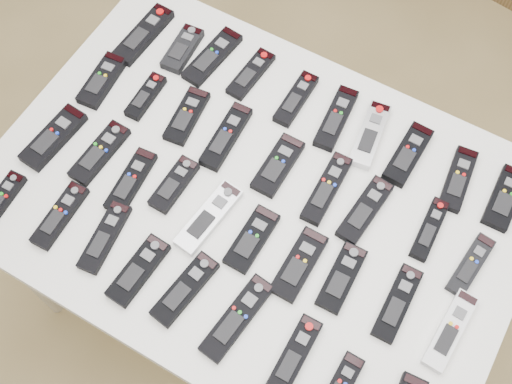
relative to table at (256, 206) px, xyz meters
The scene contains 38 objects.
ground 0.75m from the table, 36.65° to the left, with size 4.00×4.00×0.00m, color olive.
table is the anchor object (origin of this frame).
remote_0 0.56m from the table, 152.35° to the left, with size 0.06×0.20×0.02m, color black.
remote_1 0.47m from the table, 144.48° to the left, with size 0.06×0.15×0.02m, color black.
remote_2 0.42m from the table, 135.87° to the left, with size 0.06×0.19×0.02m, color black.
remote_3 0.35m from the table, 122.10° to the left, with size 0.05×0.16×0.02m, color black.
remote_4 0.29m from the table, 99.12° to the left, with size 0.05×0.16×0.02m, color black.
remote_5 0.30m from the table, 76.20° to the left, with size 0.05×0.18×0.02m, color black.
remote_6 0.33m from the table, 59.68° to the left, with size 0.05×0.18×0.02m, color #B7B7BC.
remote_7 0.39m from the table, 45.91° to the left, with size 0.06×0.17×0.02m, color black.
remote_8 0.49m from the table, 34.52° to the left, with size 0.05×0.17×0.02m, color black.
remote_9 0.59m from the table, 28.86° to the left, with size 0.06×0.17×0.02m, color black.
remote_10 0.52m from the table, behind, with size 0.06×0.16×0.02m, color black.
remote_11 0.40m from the table, 165.43° to the left, with size 0.04×0.14×0.02m, color black.
remote_12 0.29m from the table, 158.50° to the left, with size 0.06×0.16×0.02m, color black.
remote_13 0.19m from the table, 145.13° to the left, with size 0.05×0.19×0.02m, color black.
remote_14 0.12m from the table, 85.09° to the left, with size 0.06×0.16×0.02m, color black.
remote_15 0.18m from the table, 34.37° to the left, with size 0.05×0.19×0.02m, color black.
remote_16 0.27m from the table, 20.18° to the left, with size 0.05×0.18×0.02m, color black.
remote_17 0.41m from the table, 17.10° to the left, with size 0.04×0.16×0.02m, color black.
remote_18 0.51m from the table, ahead, with size 0.04×0.16×0.02m, color black.
remote_19 0.52m from the table, 167.24° to the right, with size 0.06×0.18×0.02m, color black.
remote_20 0.40m from the table, 166.35° to the right, with size 0.05×0.18×0.02m, color black.
remote_21 0.31m from the table, 156.63° to the right, with size 0.05×0.17×0.02m, color black.
remote_22 0.21m from the table, 157.13° to the right, with size 0.05×0.15×0.02m, color black.
remote_23 0.14m from the table, 121.06° to the right, with size 0.05×0.19×0.02m, color #B7B7BC.
remote_24 0.13m from the table, 64.83° to the right, with size 0.06×0.16×0.02m, color black.
remote_25 0.21m from the table, 31.34° to the right, with size 0.06×0.17×0.02m, color black.
remote_26 0.29m from the table, 17.52° to the right, with size 0.06×0.16×0.02m, color black.
remote_27 0.41m from the table, 10.80° to the right, with size 0.05×0.18×0.02m, color black.
remote_28 0.53m from the table, ahead, with size 0.05×0.19×0.02m, color silver.
remote_29 0.60m from the table, 148.82° to the right, with size 0.04×0.14×0.02m, color black.
remote_30 0.46m from the table, 143.10° to the right, with size 0.05×0.17×0.02m, color black.
remote_31 0.37m from the table, 132.53° to the right, with size 0.05×0.18×0.02m, color black.
remote_32 0.33m from the table, 114.14° to the right, with size 0.06×0.17×0.02m, color black.
remote_33 0.29m from the table, 93.87° to the right, with size 0.05×0.18×0.02m, color black.
remote_34 0.31m from the table, 67.91° to the right, with size 0.05×0.20×0.02m, color black.
remote_35 0.39m from the table, 48.31° to the right, with size 0.05×0.18×0.02m, color black.
Camera 1 is at (0.18, -0.68, 2.14)m, focal length 45.00 mm.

